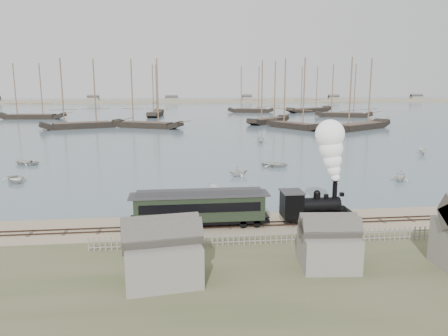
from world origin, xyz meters
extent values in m
plane|color=tan|center=(0.00, 0.00, 0.00)|extent=(600.00, 600.00, 0.00)
cube|color=#4C5F6D|center=(0.00, 170.00, 0.03)|extent=(600.00, 336.00, 0.06)
cube|color=#37261E|center=(0.00, -2.50, 0.10)|extent=(120.00, 0.08, 0.12)
cube|color=#37261E|center=(0.00, -1.50, 0.10)|extent=(120.00, 0.08, 0.12)
cube|color=#413229|center=(0.00, -2.00, 0.03)|extent=(120.00, 1.80, 0.06)
cube|color=tan|center=(0.00, 250.00, 0.00)|extent=(500.00, 20.00, 1.80)
cube|color=black|center=(4.60, -2.00, 0.72)|extent=(6.94, 2.04, 0.26)
cylinder|color=black|center=(4.19, -2.00, 1.74)|extent=(4.29, 1.53, 1.53)
cube|color=black|center=(1.95, -2.00, 1.95)|extent=(1.84, 2.25, 2.35)
cube|color=#333336|center=(1.95, -2.00, 3.17)|extent=(2.04, 2.45, 0.12)
cylinder|color=black|center=(6.13, -2.00, 3.12)|extent=(0.45, 0.45, 1.63)
sphere|color=black|center=(4.40, -2.00, 2.94)|extent=(0.65, 0.65, 0.65)
cone|color=black|center=(7.87, -2.00, 0.62)|extent=(1.43, 2.04, 2.04)
cube|color=black|center=(6.85, -2.00, 2.76)|extent=(0.36, 0.36, 0.36)
cube|color=black|center=(-6.80, -2.00, 0.66)|extent=(12.84, 2.11, 0.32)
cube|color=black|center=(-6.80, -2.00, 1.95)|extent=(11.92, 2.29, 2.29)
cube|color=black|center=(-6.80, -3.16, 2.18)|extent=(11.01, 0.06, 0.83)
cube|color=black|center=(-6.80, -0.84, 2.18)|extent=(11.01, 0.06, 0.83)
cube|color=#333336|center=(-6.80, -2.00, 3.14)|extent=(12.84, 2.48, 0.17)
cube|color=#333336|center=(-6.80, -2.00, 3.42)|extent=(11.46, 1.10, 0.41)
imported|color=silver|center=(-6.51, 0.30, 0.42)|extent=(4.62, 4.98, 0.84)
imported|color=silver|center=(-30.39, 19.32, 0.50)|extent=(5.19, 4.72, 0.88)
imported|color=silver|center=(0.03, 19.54, 0.80)|extent=(3.03, 3.31, 1.48)
imported|color=silver|center=(-4.05, 8.99, 0.68)|extent=(3.36, 2.66, 1.23)
imported|color=silver|center=(6.85, 25.72, 0.50)|extent=(4.32, 5.04, 0.88)
imported|color=silver|center=(21.51, 13.97, 0.81)|extent=(3.72, 3.75, 1.50)
imported|color=silver|center=(36.73, 34.31, 0.68)|extent=(3.43, 2.13, 1.24)
imported|color=silver|center=(-33.14, 32.28, 0.50)|extent=(4.55, 5.15, 0.88)
imported|color=silver|center=(10.14, 53.91, 0.96)|extent=(3.44, 2.98, 1.79)
camera|label=1|loc=(-9.02, -40.94, 13.37)|focal=35.00mm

